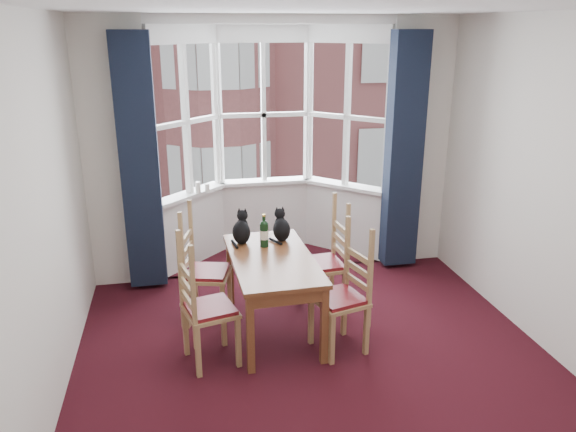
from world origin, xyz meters
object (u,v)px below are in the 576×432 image
object	(u,v)px
wine_bottle	(264,233)
candle_tall	(198,187)
chair_right_far	(331,264)
cat_right	(281,228)
dining_table	(272,267)
cat_left	(242,230)
chair_left_far	(198,274)
chair_left_near	(199,312)
candle_short	(207,188)
chair_right_near	(348,298)

from	to	relation	value
wine_bottle	candle_tall	xyz separation A→B (m)	(-0.54, 1.44, 0.07)
chair_right_far	cat_right	xyz separation A→B (m)	(-0.48, 0.09, 0.38)
dining_table	cat_left	xyz separation A→B (m)	(-0.22, 0.41, 0.22)
wine_bottle	chair_right_far	bearing A→B (deg)	4.05
chair_left_far	candle_tall	distance (m)	1.45
chair_left_near	wine_bottle	size ratio (longest dim) A/B	2.93
wine_bottle	chair_left_near	bearing A→B (deg)	-133.22
chair_left_near	wine_bottle	bearing A→B (deg)	46.78
dining_table	cat_right	world-z (taller)	cat_right
dining_table	chair_right_far	world-z (taller)	chair_right_far
cat_left	chair_left_near	bearing A→B (deg)	-118.73
candle_short	cat_right	bearing A→B (deg)	-65.13
chair_right_far	candle_tall	world-z (taller)	candle_tall
chair_right_far	candle_short	world-z (taller)	candle_short
chair_left_far	cat_left	world-z (taller)	cat_left
chair_left_near	candle_tall	world-z (taller)	candle_tall
chair_right_near	candle_tall	bearing A→B (deg)	118.55
dining_table	wine_bottle	bearing A→B (deg)	95.73
chair_left_near	chair_right_far	xyz separation A→B (m)	(1.31, 0.74, 0.00)
chair_left_near	cat_right	xyz separation A→B (m)	(0.84, 0.83, 0.38)
chair_right_far	cat_left	bearing A→B (deg)	173.86
chair_left_near	chair_right_far	size ratio (longest dim) A/B	1.00
chair_left_near	cat_right	world-z (taller)	cat_right
chair_left_far	candle_short	world-z (taller)	candle_short
chair_right_near	cat_left	size ratio (longest dim) A/B	2.79
chair_left_near	wine_bottle	world-z (taller)	wine_bottle
cat_left	candle_short	world-z (taller)	cat_left
candle_short	cat_left	bearing A→B (deg)	-79.98
dining_table	candle_short	bearing A→B (deg)	104.64
chair_right_far	candle_tall	distance (m)	1.90
candle_short	wine_bottle	bearing A→B (deg)	-73.76
chair_left_far	chair_right_near	world-z (taller)	same
chair_left_near	candle_short	world-z (taller)	candle_short
dining_table	chair_left_near	distance (m)	0.81
wine_bottle	candle_tall	bearing A→B (deg)	110.34
candle_short	dining_table	bearing A→B (deg)	-75.36
chair_right_near	candle_tall	xyz separation A→B (m)	(-1.15, 2.12, 0.46)
chair_left_far	chair_right_far	size ratio (longest dim) A/B	1.00
cat_left	candle_tall	xyz separation A→B (m)	(-0.34, 1.30, 0.08)
chair_right_far	cat_left	distance (m)	0.94
cat_right	chair_left_near	bearing A→B (deg)	-135.27
chair_left_near	chair_left_far	bearing A→B (deg)	88.09
cat_right	wine_bottle	bearing A→B (deg)	-143.54
chair_left_near	cat_left	world-z (taller)	cat_left
chair_left_far	cat_left	distance (m)	0.58
chair_right_far	candle_short	distance (m)	1.85
chair_right_near	chair_left_far	bearing A→B (deg)	148.83
chair_left_far	wine_bottle	world-z (taller)	wine_bottle
candle_short	chair_left_far	bearing A→B (deg)	-97.84
chair_right_near	cat_left	xyz separation A→B (m)	(-0.81, 0.81, 0.38)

